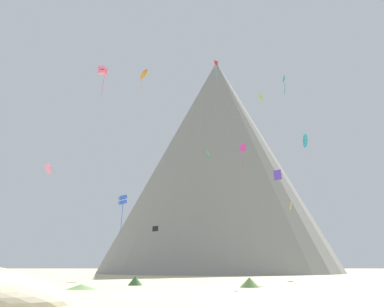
% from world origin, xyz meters
% --- Properties ---
extents(ground_plane, '(400.00, 400.00, 0.00)m').
position_xyz_m(ground_plane, '(0.00, 0.00, 0.00)').
color(ground_plane, '#CCBA8E').
extents(bush_near_right, '(2.15, 2.15, 0.93)m').
position_xyz_m(bush_near_right, '(-3.65, 14.18, 0.46)').
color(bush_near_right, '#386633').
rests_on(bush_near_right, ground_plane).
extents(bush_low_patch, '(2.44, 2.44, 0.92)m').
position_xyz_m(bush_low_patch, '(7.39, 10.17, 0.46)').
color(bush_low_patch, '#668C4C').
rests_on(bush_low_patch, ground_plane).
extents(bush_ridge_crest, '(3.73, 3.73, 0.43)m').
position_xyz_m(bush_ridge_crest, '(-7.24, 6.91, 0.22)').
color(bush_ridge_crest, '#668C4C').
rests_on(bush_ridge_crest, ground_plane).
extents(bush_far_right, '(3.05, 3.05, 1.01)m').
position_xyz_m(bush_far_right, '(-19.92, 23.36, 0.50)').
color(bush_far_right, '#477238').
rests_on(bush_far_right, ground_plane).
extents(rock_massif, '(85.55, 85.55, 56.96)m').
position_xyz_m(rock_massif, '(9.47, 82.13, 26.51)').
color(rock_massif, gray).
rests_on(rock_massif, ground_plane).
extents(kite_teal_high, '(0.43, 1.24, 3.03)m').
position_xyz_m(kite_teal_high, '(16.04, 31.30, 29.62)').
color(kite_teal_high, teal).
extents(kite_yellow_low, '(0.48, 0.76, 1.32)m').
position_xyz_m(kite_yellow_low, '(18.20, 41.85, 11.57)').
color(kite_yellow_low, yellow).
extents(kite_indigo_low, '(1.00, 0.63, 1.30)m').
position_xyz_m(kite_indigo_low, '(12.92, 23.72, 13.18)').
color(kite_indigo_low, '#5138B2').
extents(kite_rainbow_high, '(1.31, 1.29, 4.57)m').
position_xyz_m(kite_rainbow_high, '(-10.51, 24.76, 28.19)').
color(kite_rainbow_high, '#E5668C').
extents(kite_orange_high, '(2.06, 2.19, 4.38)m').
position_xyz_m(kite_orange_high, '(-7.15, 42.20, 35.63)').
color(kite_orange_high, orange).
extents(kite_magenta_mid, '(1.23, 0.94, 4.23)m').
position_xyz_m(kite_magenta_mid, '(10.70, 43.23, 21.81)').
color(kite_magenta_mid, '#D1339E').
extents(kite_cyan_mid, '(0.58, 2.55, 2.54)m').
position_xyz_m(kite_cyan_mid, '(22.43, 45.94, 23.94)').
color(kite_cyan_mid, '#33BCDB').
extents(kite_lime_high, '(0.77, 0.74, 3.97)m').
position_xyz_m(kite_lime_high, '(15.55, 52.23, 34.52)').
color(kite_lime_high, '#8CD133').
extents(kite_green_mid, '(0.86, 1.79, 5.05)m').
position_xyz_m(kite_green_mid, '(4.83, 55.20, 23.86)').
color(kite_green_mid, green).
extents(kite_blue_low, '(1.46, 1.41, 5.35)m').
position_xyz_m(kite_blue_low, '(-8.33, 32.39, 11.18)').
color(kite_blue_low, blue).
extents(kite_red_high, '(0.73, 0.63, 3.71)m').
position_xyz_m(kite_red_high, '(6.14, 43.14, 37.60)').
color(kite_red_high, red).
extents(kite_black_low, '(1.03, 0.65, 1.00)m').
position_xyz_m(kite_black_low, '(-4.65, 45.10, 8.04)').
color(kite_black_low, black).
extents(kite_pink_mid, '(1.16, 0.80, 1.43)m').
position_xyz_m(kite_pink_mid, '(-17.57, 26.31, 14.65)').
color(kite_pink_mid, pink).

